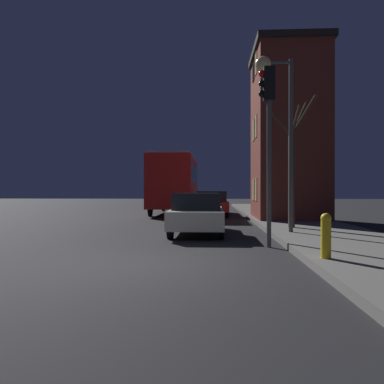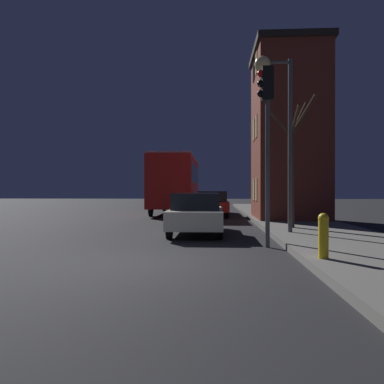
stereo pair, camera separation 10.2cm
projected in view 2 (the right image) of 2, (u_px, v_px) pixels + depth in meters
name	position (u px, v px, depth m)	size (l,w,h in m)	color
ground_plane	(148.00, 263.00, 7.85)	(120.00, 120.00, 0.00)	black
brick_building	(288.00, 133.00, 18.57)	(3.48, 4.51, 8.42)	brown
streetlamp	(274.00, 98.00, 12.20)	(1.23, 0.53, 5.75)	#4C4C4C
traffic_light	(266.00, 119.00, 10.05)	(0.43, 0.24, 4.86)	#4C4C4C
bare_tree	(292.00, 163.00, 13.71)	(1.66, 1.71, 4.67)	#473323
bus	(176.00, 180.00, 24.94)	(2.59, 9.08, 3.71)	red
car_near_lane	(197.00, 213.00, 13.15)	(1.78, 4.38, 1.44)	beige
car_mid_lane	(212.00, 203.00, 22.10)	(1.90, 4.47, 1.49)	#B21E19
fire_hydrant	(323.00, 235.00, 7.46)	(0.21, 0.21, 0.91)	gold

